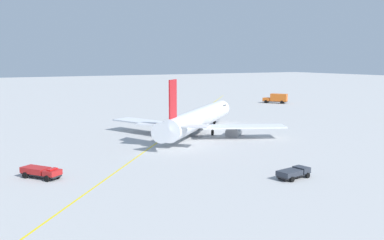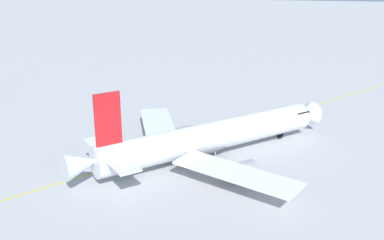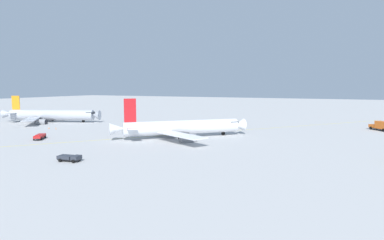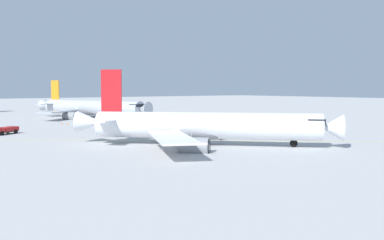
{
  "view_description": "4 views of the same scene",
  "coord_description": "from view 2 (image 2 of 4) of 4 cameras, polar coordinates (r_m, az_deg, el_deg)",
  "views": [
    {
      "loc": [
        71.38,
        -40.31,
        14.52
      ],
      "look_at": [
        -5.86,
        3.78,
        2.34
      ],
      "focal_mm": 42.09,
      "sensor_mm": 36.0,
      "label": 1
    },
    {
      "loc": [
        51.68,
        11.93,
        24.64
      ],
      "look_at": [
        -5.55,
        0.81,
        4.34
      ],
      "focal_mm": 41.58,
      "sensor_mm": 36.0,
      "label": 2
    },
    {
      "loc": [
        75.6,
        43.57,
        14.53
      ],
      "look_at": [
        -4.11,
        6.61,
        5.0
      ],
      "focal_mm": 29.72,
      "sensor_mm": 36.0,
      "label": 3
    },
    {
      "loc": [
        37.27,
        53.85,
        8.43
      ],
      "look_at": [
        -3.91,
        -0.04,
        3.46
      ],
      "focal_mm": 41.57,
      "sensor_mm": 36.0,
      "label": 4
    }
  ],
  "objects": [
    {
      "name": "taxiway_centreline",
      "position": [
        65.22,
        -0.16,
        -3.0
      ],
      "size": [
        138.32,
        116.66,
        0.01
      ],
      "rotation": [
        0.0,
        0.0,
        2.44
      ],
      "color": "yellow",
      "rests_on": "ground_plane"
    },
    {
      "name": "airliner_main",
      "position": [
        59.72,
        2.08,
        -2.45
      ],
      "size": [
        29.51,
        31.05,
        11.76
      ],
      "rotation": [
        0.0,
        0.0,
        2.32
      ],
      "color": "white",
      "rests_on": "ground_plane"
    },
    {
      "name": "ground_plane",
      "position": [
        58.49,
        -1.83,
        -5.73
      ],
      "size": [
        600.0,
        600.0,
        0.0
      ],
      "primitive_type": "plane",
      "color": "#B2B2B2"
    }
  ]
}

